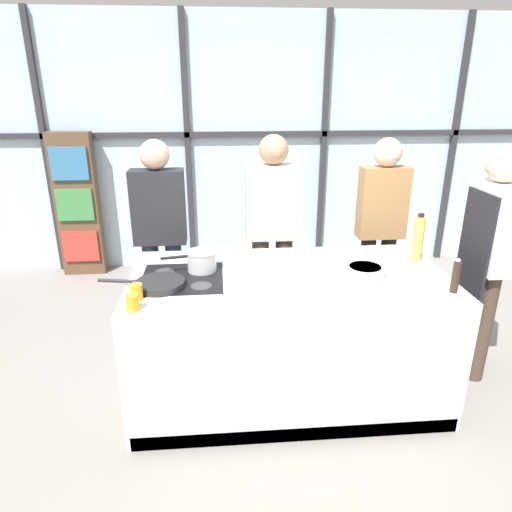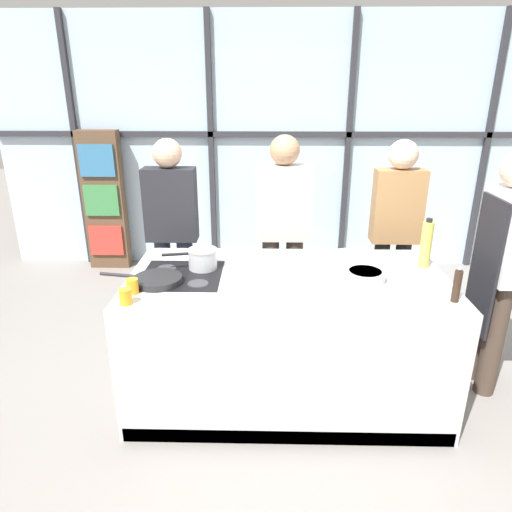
% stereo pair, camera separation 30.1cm
% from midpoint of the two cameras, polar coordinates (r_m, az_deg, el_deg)
% --- Properties ---
extents(ground_plane, '(18.00, 18.00, 0.00)m').
position_cam_midpoint_polar(ground_plane, '(3.42, 6.21, -16.48)').
color(ground_plane, gray).
extents(back_window_wall, '(6.40, 0.10, 2.80)m').
position_cam_midpoint_polar(back_window_wall, '(5.32, 4.58, 13.52)').
color(back_window_wall, silver).
rests_on(back_window_wall, ground_plane).
extents(bookshelf, '(0.46, 0.19, 1.60)m').
position_cam_midpoint_polar(bookshelf, '(5.51, -16.97, 6.55)').
color(bookshelf, brown).
rests_on(bookshelf, ground_plane).
extents(demo_island, '(2.06, 1.04, 0.90)m').
position_cam_midpoint_polar(demo_island, '(3.17, 6.51, -10.04)').
color(demo_island, silver).
rests_on(demo_island, ground_plane).
extents(chef, '(0.24, 0.42, 1.69)m').
position_cam_midpoint_polar(chef, '(3.49, 30.50, -0.58)').
color(chef, '#47382D').
rests_on(chef, ground_plane).
extents(spectator_far_left, '(0.42, 0.23, 1.67)m').
position_cam_midpoint_polar(spectator_far_left, '(3.85, -8.26, 3.73)').
color(spectator_far_left, '#232838').
rests_on(spectator_far_left, ground_plane).
extents(spectator_center_left, '(0.45, 0.24, 1.70)m').
position_cam_midpoint_polar(spectator_center_left, '(3.80, 5.69, 3.80)').
color(spectator_center_left, '#47382D').
rests_on(spectator_center_left, ground_plane).
extents(spectator_center_right, '(0.40, 0.23, 1.66)m').
position_cam_midpoint_polar(spectator_center_right, '(3.98, 19.13, 3.49)').
color(spectator_center_right, black).
rests_on(spectator_center_right, ground_plane).
extents(frying_pan, '(0.54, 0.30, 0.04)m').
position_cam_midpoint_polar(frying_pan, '(2.88, -9.39, -2.97)').
color(frying_pan, '#232326').
rests_on(frying_pan, demo_island).
extents(saucepan, '(0.37, 0.20, 0.14)m').
position_cam_midpoint_polar(saucepan, '(3.06, -3.94, -0.33)').
color(saucepan, silver).
rests_on(saucepan, demo_island).
extents(white_plate, '(0.25, 0.25, 0.01)m').
position_cam_midpoint_polar(white_plate, '(3.41, 14.15, 0.13)').
color(white_plate, white).
rests_on(white_plate, demo_island).
extents(mixing_bowl, '(0.25, 0.25, 0.07)m').
position_cam_midpoint_polar(mixing_bowl, '(2.98, 16.32, -2.42)').
color(mixing_bowl, silver).
rests_on(mixing_bowl, demo_island).
extents(oil_bottle, '(0.07, 0.07, 0.34)m').
position_cam_midpoint_polar(oil_bottle, '(3.31, 22.97, 1.32)').
color(oil_bottle, '#E0CC4C').
rests_on(oil_bottle, demo_island).
extents(pepper_grinder, '(0.04, 0.04, 0.22)m').
position_cam_midpoint_polar(pepper_grinder, '(2.88, 26.63, -3.37)').
color(pepper_grinder, '#332319').
rests_on(pepper_grinder, demo_island).
extents(juice_glass_near, '(0.07, 0.07, 0.09)m').
position_cam_midpoint_polar(juice_glass_near, '(2.63, -12.87, -5.04)').
color(juice_glass_near, orange).
rests_on(juice_glass_near, demo_island).
extents(juice_glass_far, '(0.07, 0.07, 0.09)m').
position_cam_midpoint_polar(juice_glass_far, '(2.76, -12.20, -3.78)').
color(juice_glass_far, orange).
rests_on(juice_glass_far, demo_island).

